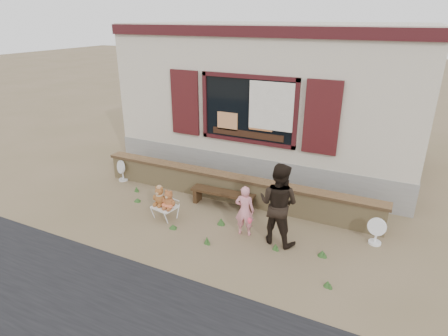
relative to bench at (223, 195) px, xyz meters
The scene contains 12 objects.
ground 0.69m from the bench, 85.47° to the right, with size 80.00×80.00×0.00m, color brown.
shopfront 4.22m from the bench, 89.26° to the left, with size 8.04×5.13×4.00m.
brick_wall 0.38m from the bench, 82.32° to the left, with size 7.10×0.36×0.67m.
bench is the anchor object (origin of this frame).
folding_chair 1.38m from the bench, 130.60° to the right, with size 0.55×0.51×0.30m.
teddy_bear_left 1.48m from the bench, 135.35° to the right, with size 0.33×0.28×0.45m, color brown, non-canonical shape.
teddy_bear_right 1.34m from the bench, 125.35° to the right, with size 0.32×0.28×0.44m, color brown, non-canonical shape.
child 1.31m from the bench, 43.59° to the right, with size 0.39×0.26×1.08m, color pink.
adult 1.90m from the bench, 27.69° to the right, with size 0.81×0.63×1.66m, color black.
fan_left 3.12m from the bench, behind, with size 0.38×0.25×0.58m.
fan_right 3.40m from the bench, ahead, with size 0.37×0.24×0.58m.
grass_tufts 1.15m from the bench, 65.39° to the right, with size 5.30×1.68×0.16m.
Camera 1 is at (3.41, -6.42, 4.18)m, focal length 30.00 mm.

